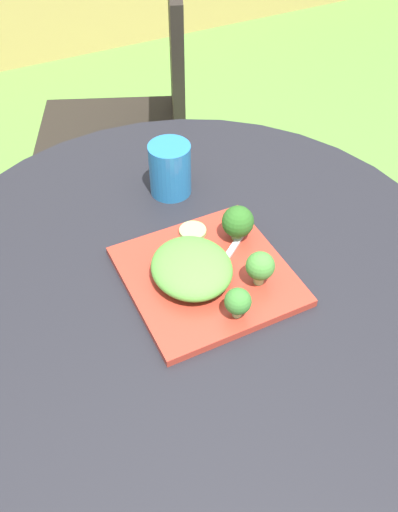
{
  "coord_description": "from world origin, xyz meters",
  "views": [
    {
      "loc": [
        -0.27,
        -0.57,
        1.36
      ],
      "look_at": [
        0.01,
        -0.02,
        0.74
      ],
      "focal_mm": 38.64,
      "sensor_mm": 36.0,
      "label": 1
    }
  ],
  "objects": [
    {
      "name": "broccoli_floret_2",
      "position": [
        0.01,
        -0.13,
        0.75
      ],
      "size": [
        0.04,
        0.04,
        0.05
      ],
      "color": "#99B770",
      "rests_on": "salad_plate"
    },
    {
      "name": "patio_table",
      "position": [
        0.0,
        0.0,
        0.46
      ],
      "size": [
        0.92,
        0.92,
        0.7
      ],
      "color": "black",
      "rests_on": "ground_plane"
    },
    {
      "name": "lettuce_mound",
      "position": [
        -0.01,
        -0.03,
        0.74
      ],
      "size": [
        0.13,
        0.14,
        0.05
      ],
      "primitive_type": "ellipsoid",
      "color": "#519338",
      "rests_on": "salad_plate"
    },
    {
      "name": "ground_plane",
      "position": [
        0.0,
        0.0,
        0.0
      ],
      "size": [
        12.0,
        12.0,
        0.0
      ],
      "primitive_type": "plane",
      "color": "#568438"
    },
    {
      "name": "fork",
      "position": [
        0.05,
        -0.02,
        0.72
      ],
      "size": [
        0.13,
        0.11,
        0.0
      ],
      "color": "silver",
      "rests_on": "salad_plate"
    },
    {
      "name": "broccoli_floret_0",
      "position": [
        0.1,
        0.02,
        0.75
      ],
      "size": [
        0.05,
        0.05,
        0.06
      ],
      "color": "#99B770",
      "rests_on": "salad_plate"
    },
    {
      "name": "broccoli_floret_1",
      "position": [
        0.08,
        -0.09,
        0.75
      ],
      "size": [
        0.05,
        0.05,
        0.06
      ],
      "color": "#99B770",
      "rests_on": "salad_plate"
    },
    {
      "name": "patio_chair",
      "position": [
        0.21,
        0.78,
        0.53
      ],
      "size": [
        0.58,
        0.58,
        0.9
      ],
      "color": "black",
      "rests_on": "ground_plane"
    },
    {
      "name": "drinking_glass",
      "position": [
        0.05,
        0.2,
        0.75
      ],
      "size": [
        0.08,
        0.08,
        0.1
      ],
      "color": "#236BA8",
      "rests_on": "patio_table"
    },
    {
      "name": "salad_plate",
      "position": [
        0.01,
        -0.03,
        0.71
      ],
      "size": [
        0.25,
        0.25,
        0.01
      ],
      "primitive_type": "cube",
      "color": "#AD3323",
      "rests_on": "patio_table"
    },
    {
      "name": "cucumber_slice_0",
      "position": [
        0.03,
        0.06,
        0.72
      ],
      "size": [
        0.05,
        0.05,
        0.01
      ],
      "primitive_type": "cylinder",
      "color": "#8EB766",
      "rests_on": "salad_plate"
    }
  ]
}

